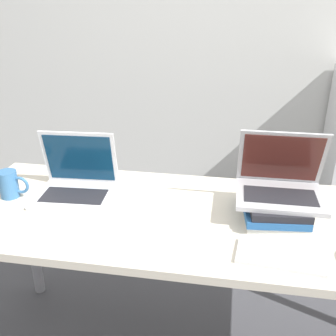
{
  "coord_description": "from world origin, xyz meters",
  "views": [
    {
      "loc": [
        0.16,
        -0.9,
        1.45
      ],
      "look_at": [
        -0.05,
        0.33,
        0.89
      ],
      "focal_mm": 42.0,
      "sensor_mm": 36.0,
      "label": 1
    }
  ],
  "objects": [
    {
      "name": "wall_back",
      "position": [
        0.0,
        2.03,
        1.35
      ],
      "size": [
        8.0,
        0.05,
        2.7
      ],
      "color": "silver",
      "rests_on": "ground_plane"
    },
    {
      "name": "desk",
      "position": [
        0.0,
        0.33,
        0.64
      ],
      "size": [
        1.7,
        0.67,
        0.71
      ],
      "color": "beige",
      "rests_on": "ground_plane"
    },
    {
      "name": "laptop_left",
      "position": [
        -0.44,
        0.42,
        0.76
      ],
      "size": [
        0.31,
        0.26,
        0.25
      ],
      "color": "silver",
      "rests_on": "desk"
    },
    {
      "name": "book_stack",
      "position": [
        0.33,
        0.36,
        0.75
      ],
      "size": [
        0.24,
        0.28,
        0.07
      ],
      "color": "white",
      "rests_on": "desk"
    },
    {
      "name": "laptop_on_books",
      "position": [
        0.34,
        0.4,
        0.83
      ],
      "size": [
        0.3,
        0.24,
        0.24
      ],
      "color": "#B2B2B7",
      "rests_on": "book_stack"
    },
    {
      "name": "wireless_keyboard",
      "position": [
        0.33,
        0.12,
        0.72
      ],
      "size": [
        0.27,
        0.15,
        0.01
      ],
      "color": "silver",
      "rests_on": "desk"
    },
    {
      "name": "mug",
      "position": [
        -0.69,
        0.35,
        0.77
      ],
      "size": [
        0.12,
        0.07,
        0.11
      ],
      "color": "teal",
      "rests_on": "desk"
    }
  ]
}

